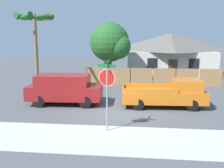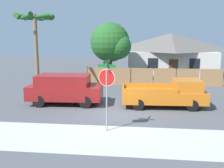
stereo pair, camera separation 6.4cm
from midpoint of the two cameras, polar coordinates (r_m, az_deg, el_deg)
ground_plane at (r=14.62m, az=0.63°, el=-6.55°), size 80.00×80.00×0.00m
sidewalk_strip at (r=11.24m, az=-1.31°, el=-11.82°), size 36.00×3.20×0.01m
wooden_fence at (r=23.31m, az=11.47°, el=1.51°), size 13.94×0.12×1.61m
house at (r=29.99m, az=12.67°, el=6.53°), size 9.77×6.97×4.60m
oak_tree at (r=24.25m, az=0.02°, el=8.88°), size 3.78×3.60×5.52m
palm_tree at (r=21.41m, az=-16.31°, el=12.38°), size 2.94×3.15×5.99m
red_suv at (r=16.77m, az=-10.13°, el=-0.93°), size 4.68×2.22×1.88m
orange_pickup at (r=16.21m, az=12.18°, el=-2.13°), size 5.06×2.14×1.70m
stop_sign at (r=11.57m, az=-1.02°, el=0.06°), size 0.82×0.73×3.22m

